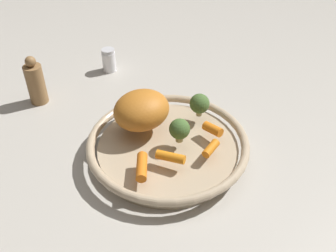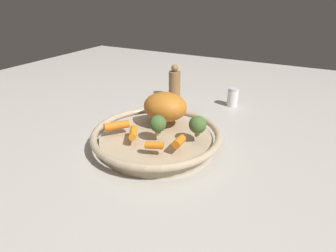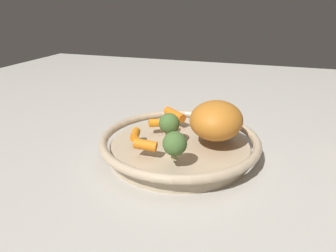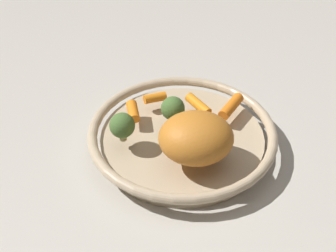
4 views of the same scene
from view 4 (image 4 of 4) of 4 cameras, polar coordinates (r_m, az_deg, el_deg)
The scene contains 9 objects.
ground_plane at distance 0.91m, azimuth 1.69°, elevation -2.58°, with size 2.33×2.33×0.00m, color #B7B2A8.
serving_bowl at distance 0.90m, azimuth 1.72°, elevation -1.34°, with size 0.36×0.36×0.05m.
roast_chicken_piece at distance 0.80m, azimuth 3.43°, elevation -1.43°, with size 0.13×0.11×0.08m, color #C06F23.
baby_carrot_right at distance 0.92m, azimuth 3.68°, elevation 2.60°, with size 0.02×0.02×0.06m, color orange.
baby_carrot_left at distance 0.90m, azimuth -4.28°, elevation 1.78°, with size 0.02×0.02×0.05m, color orange.
baby_carrot_back at distance 0.94m, azimuth -1.60°, elevation 3.44°, with size 0.02×0.02×0.04m, color orange.
baby_carrot_near_rim at distance 0.92m, azimuth 7.65°, elevation 2.37°, with size 0.02×0.02×0.07m, color orange.
broccoli_floret_edge at distance 0.87m, azimuth 0.59°, elevation 2.11°, with size 0.05×0.05×0.05m.
broccoli_floret_small at distance 0.84m, azimuth -5.58°, elevation 0.04°, with size 0.05×0.05×0.06m.
Camera 4 is at (-0.09, -0.67, 0.61)m, focal length 50.25 mm.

